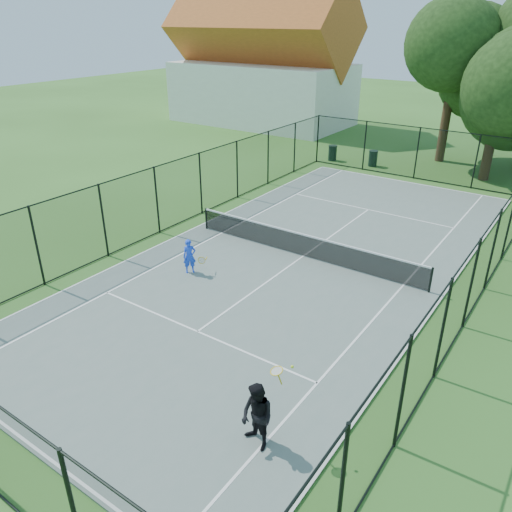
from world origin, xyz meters
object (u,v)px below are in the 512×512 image
Objects in this scene: trash_bin_right at (373,158)px; player_blue at (190,256)px; player_black at (257,417)px; tennis_net at (304,244)px; trash_bin_left at (332,153)px.

trash_bin_right is 17.71m from player_blue.
tennis_net is at bearing 113.98° from player_black.
trash_bin_right is 0.76× the size of player_blue.
player_blue reaches higher than trash_bin_right.
tennis_net is 15.07m from trash_bin_left.
player_blue is (3.04, -17.49, 0.21)m from trash_bin_left.
player_blue is 8.67m from player_black.
player_black reaches higher than trash_bin_right.
tennis_net is 7.74× the size of player_blue.
trash_bin_left is at bearing -175.48° from trash_bin_right.
tennis_net is 9.85m from player_black.
player_black reaches higher than player_blue.
player_blue is at bearing 141.41° from player_black.
trash_bin_left is at bearing 113.21° from player_black.
trash_bin_right is at bearing 90.96° from player_blue.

